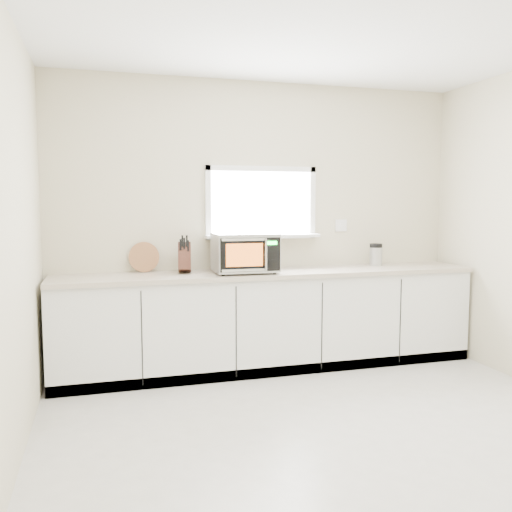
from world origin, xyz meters
name	(u,v)px	position (x,y,z in m)	size (l,w,h in m)	color
ground	(349,444)	(0.00, 0.00, 0.00)	(4.00, 4.00, 0.00)	beige
back_wall	(261,222)	(0.00, 2.00, 1.36)	(4.00, 0.17, 2.70)	beige
cabinets	(270,322)	(0.00, 1.70, 0.44)	(3.92, 0.60, 0.88)	white
countertop	(270,273)	(0.00, 1.69, 0.90)	(3.92, 0.64, 0.04)	beige
microwave	(245,252)	(-0.26, 1.64, 1.11)	(0.56, 0.47, 0.36)	black
knife_block	(185,257)	(-0.78, 1.78, 1.07)	(0.15, 0.25, 0.34)	#4D261B
cutting_board	(144,257)	(-1.13, 1.94, 1.06)	(0.28, 0.28, 0.02)	#9D713D
coffee_grinder	(376,254)	(1.16, 1.82, 1.03)	(0.14, 0.14, 0.22)	#ADAFB5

